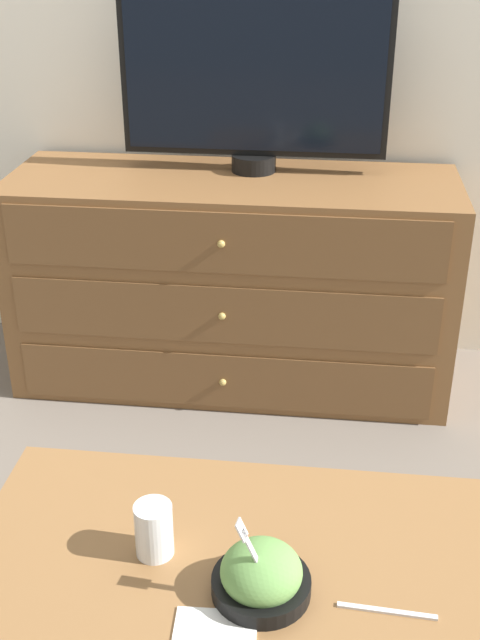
# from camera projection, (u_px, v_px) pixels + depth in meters

# --- Properties ---
(ground_plane) EXTENTS (12.00, 12.00, 0.00)m
(ground_plane) POSITION_uv_depth(u_px,v_px,m) (249.00, 337.00, 3.16)
(ground_plane) COLOR #70665B
(dresser) EXTENTS (1.47, 0.53, 0.73)m
(dresser) POSITION_uv_depth(u_px,v_px,m) (232.00, 282.00, 2.75)
(dresser) COLOR brown
(dresser) RESTS_ON ground_plane
(tv) EXTENTS (0.86, 0.15, 0.61)m
(tv) POSITION_uv_depth(u_px,v_px,m) (255.00, 72.00, 2.52)
(tv) COLOR black
(tv) RESTS_ON dresser
(coffee_table) EXTENTS (1.03, 0.63, 0.44)m
(coffee_table) POSITION_uv_depth(u_px,v_px,m) (238.00, 590.00, 1.49)
(coffee_table) COLOR olive
(coffee_table) RESTS_ON ground_plane
(takeout_bowl) EXTENTS (0.18, 0.18, 0.17)m
(takeout_bowl) POSITION_uv_depth(u_px,v_px,m) (261.00, 576.00, 1.39)
(takeout_bowl) COLOR black
(takeout_bowl) RESTS_ON coffee_table
(drink_cup) EXTENTS (0.07, 0.07, 0.11)m
(drink_cup) POSITION_uv_depth(u_px,v_px,m) (154.00, 533.00, 1.48)
(drink_cup) COLOR white
(drink_cup) RESTS_ON coffee_table
(knife) EXTENTS (0.17, 0.02, 0.01)m
(knife) POSITION_uv_depth(u_px,v_px,m) (387.00, 611.00, 1.37)
(knife) COLOR silver
(knife) RESTS_ON coffee_table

